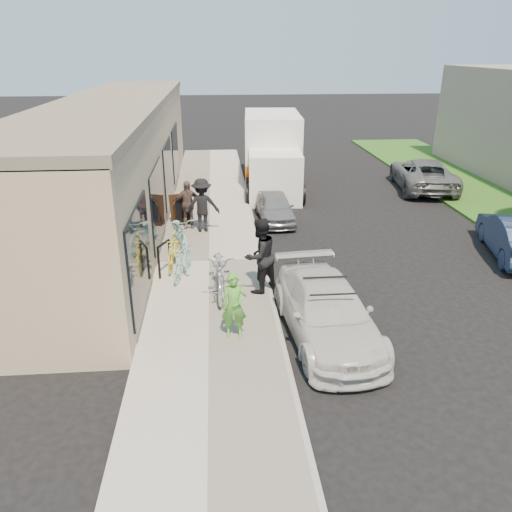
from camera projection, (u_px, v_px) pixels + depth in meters
name	position (u px, v px, depth m)	size (l,w,h in m)	color
ground	(293.00, 313.00, 11.94)	(120.00, 120.00, 0.00)	black
sidewalk	(209.00, 263.00, 14.51)	(3.00, 34.00, 0.15)	#AEA89C
curb	(262.00, 261.00, 14.64)	(0.12, 34.00, 0.13)	gray
storefront	(118.00, 159.00, 18.06)	(3.60, 20.00, 4.22)	tan
bike_rack	(164.00, 255.00, 13.40)	(0.31, 0.61, 0.92)	black
sandwich_board	(181.00, 210.00, 17.26)	(0.80, 0.80, 1.01)	black
sedan_white	(327.00, 311.00, 10.74)	(2.05, 4.35, 1.27)	silver
sedan_silver	(275.00, 207.00, 18.07)	(1.23, 3.05, 1.04)	gray
moving_truck	(272.00, 155.00, 22.43)	(2.83, 6.56, 3.15)	white
far_car_gray	(423.00, 174.00, 22.13)	(2.24, 4.86, 1.35)	#585B5D
tandem_bike	(220.00, 271.00, 12.40)	(0.78, 2.24, 1.17)	silver
woman_rider	(234.00, 306.00, 10.41)	(0.53, 0.35, 1.46)	#51A135
man_standing	(260.00, 256.00, 12.33)	(0.93, 0.73, 1.92)	black
cruiser_bike_a	(182.00, 260.00, 13.32)	(0.44, 1.56, 0.94)	#91D9CE
cruiser_bike_b	(180.00, 231.00, 15.28)	(0.68, 1.95, 1.02)	#91D9CE
cruiser_bike_c	(173.00, 251.00, 13.89)	(0.45, 1.60, 0.96)	yellow
bystander_a	(202.00, 205.00, 16.50)	(1.16, 0.67, 1.79)	black
bystander_b	(187.00, 204.00, 16.86)	(0.96, 0.40, 1.63)	brown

